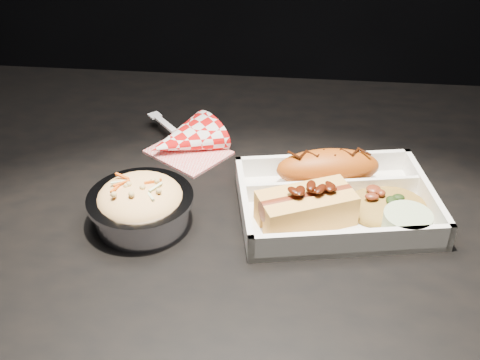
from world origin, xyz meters
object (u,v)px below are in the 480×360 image
at_px(fried_pastry, 328,168).
at_px(napkin_fork, 183,140).
at_px(foil_coleslaw_cup, 141,204).
at_px(food_tray, 335,205).
at_px(hotdog, 306,205).
at_px(dining_table, 277,251).

xyz_separation_m(fried_pastry, napkin_fork, (-0.22, 0.08, -0.02)).
distance_m(foil_coleslaw_cup, napkin_fork, 0.19).
relative_size(food_tray, foil_coleslaw_cup, 2.07).
relative_size(fried_pastry, foil_coleslaw_cup, 1.06).
distance_m(food_tray, foil_coleslaw_cup, 0.25).
height_order(hotdog, napkin_fork, napkin_fork).
distance_m(fried_pastry, napkin_fork, 0.23).
bearing_deg(food_tray, napkin_fork, 138.42).
bearing_deg(foil_coleslaw_cup, fried_pastry, 23.68).
xyz_separation_m(food_tray, foil_coleslaw_cup, (-0.25, -0.05, 0.02)).
xyz_separation_m(foil_coleslaw_cup, napkin_fork, (0.02, 0.19, -0.01)).
distance_m(dining_table, food_tray, 0.13).
relative_size(dining_table, foil_coleslaw_cup, 8.90).
xyz_separation_m(food_tray, napkin_fork, (-0.23, 0.14, 0.01)).
bearing_deg(napkin_fork, fried_pastry, 28.75).
bearing_deg(dining_table, food_tray, -13.58).
xyz_separation_m(dining_table, foil_coleslaw_cup, (-0.17, -0.07, 0.12)).
height_order(fried_pastry, napkin_fork, napkin_fork).
bearing_deg(dining_table, napkin_fork, 142.60).
relative_size(foil_coleslaw_cup, napkin_fork, 0.85).
bearing_deg(napkin_fork, hotdog, 7.22).
xyz_separation_m(food_tray, hotdog, (-0.04, -0.03, 0.02)).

